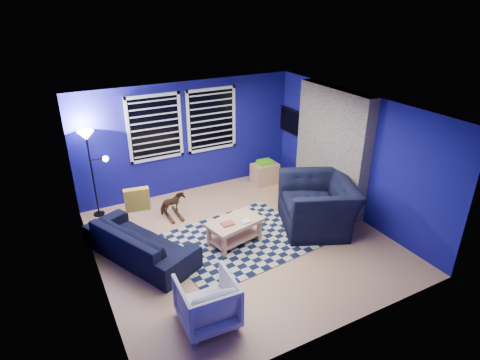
% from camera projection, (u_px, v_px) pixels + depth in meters
% --- Properties ---
extents(floor, '(5.00, 5.00, 0.00)m').
position_uv_depth(floor, '(242.00, 241.00, 7.42)').
color(floor, tan).
rests_on(floor, ground).
extents(ceiling, '(5.00, 5.00, 0.00)m').
position_uv_depth(ceiling, '(242.00, 109.00, 6.36)').
color(ceiling, white).
rests_on(ceiling, wall_back).
extents(wall_back, '(5.00, 0.00, 5.00)m').
position_uv_depth(wall_back, '(189.00, 138.00, 8.89)').
color(wall_back, navy).
rests_on(wall_back, floor).
extents(wall_left, '(0.00, 5.00, 5.00)m').
position_uv_depth(wall_left, '(91.00, 214.00, 5.83)').
color(wall_left, navy).
rests_on(wall_left, floor).
extents(wall_right, '(0.00, 5.00, 5.00)m').
position_uv_depth(wall_right, '(353.00, 155.00, 7.95)').
color(wall_right, navy).
rests_on(wall_right, floor).
extents(fireplace, '(0.65, 2.00, 2.50)m').
position_uv_depth(fireplace, '(331.00, 151.00, 8.31)').
color(fireplace, gray).
rests_on(fireplace, floor).
extents(window_left, '(1.17, 0.06, 1.42)m').
position_uv_depth(window_left, '(155.00, 128.00, 8.39)').
color(window_left, black).
rests_on(window_left, wall_back).
extents(window_right, '(1.17, 0.06, 1.42)m').
position_uv_depth(window_right, '(212.00, 120.00, 8.95)').
color(window_right, black).
rests_on(window_right, wall_back).
extents(tv, '(0.07, 1.00, 0.58)m').
position_uv_depth(tv, '(293.00, 122.00, 9.46)').
color(tv, black).
rests_on(tv, wall_right).
extents(rug, '(2.69, 2.24, 0.02)m').
position_uv_depth(rug, '(239.00, 240.00, 7.42)').
color(rug, black).
rests_on(rug, floor).
extents(sofa, '(2.28, 1.65, 0.62)m').
position_uv_depth(sofa, '(140.00, 242.00, 6.85)').
color(sofa, black).
rests_on(sofa, floor).
extents(armchair_big, '(1.86, 1.76, 0.96)m').
position_uv_depth(armchair_big, '(318.00, 204.00, 7.70)').
color(armchair_big, black).
rests_on(armchair_big, floor).
extents(armchair_bent, '(0.79, 0.81, 0.71)m').
position_uv_depth(armchair_bent, '(207.00, 301.00, 5.46)').
color(armchair_bent, gray).
rests_on(armchair_bent, floor).
extents(rocking_horse, '(0.37, 0.56, 0.43)m').
position_uv_depth(rocking_horse, '(172.00, 204.00, 8.12)').
color(rocking_horse, '#4D2B18').
rests_on(rocking_horse, floor).
extents(coffee_table, '(1.07, 0.76, 0.48)m').
position_uv_depth(coffee_table, '(234.00, 227.00, 7.22)').
color(coffee_table, tan).
rests_on(coffee_table, rug).
extents(cabinet, '(0.61, 0.42, 0.59)m').
position_uv_depth(cabinet, '(265.00, 173.00, 9.57)').
color(cabinet, tan).
rests_on(cabinet, floor).
extents(floor_lamp, '(0.49, 0.30, 1.80)m').
position_uv_depth(floor_lamp, '(89.00, 147.00, 7.69)').
color(floor_lamp, black).
rests_on(floor_lamp, floor).
extents(throw_pillow, '(0.45, 0.20, 0.42)m').
position_uv_depth(throw_pillow, '(137.00, 199.00, 7.13)').
color(throw_pillow, gold).
rests_on(throw_pillow, sofa).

